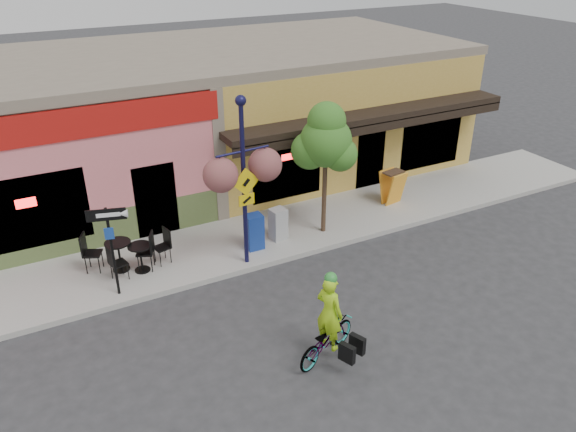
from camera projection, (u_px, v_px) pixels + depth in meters
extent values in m
plane|color=#2D2D30|center=(306.00, 268.00, 15.03)|extent=(90.00, 90.00, 0.00)
cube|color=#9E9B93|center=(273.00, 233.00, 16.58)|extent=(24.00, 3.00, 0.15)
cube|color=#A8A59E|center=(296.00, 256.00, 15.43)|extent=(24.00, 0.12, 0.15)
imported|color=maroon|center=(326.00, 339.00, 11.73)|extent=(1.82, 1.19, 0.90)
imported|color=#A7E418|center=(329.00, 323.00, 11.56)|extent=(0.61, 0.73, 1.71)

